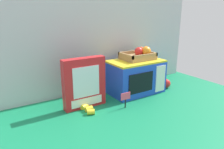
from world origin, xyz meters
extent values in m
plane|color=#147A4C|center=(0.00, 0.00, 0.00)|extent=(1.70, 1.70, 0.00)
cube|color=#B7BABF|center=(0.00, 0.22, 0.40)|extent=(1.61, 0.03, 0.79)
cube|color=blue|center=(0.15, 0.02, 0.11)|extent=(0.39, 0.24, 0.23)
cube|color=yellow|center=(0.15, 0.02, 0.24)|extent=(0.39, 0.24, 0.01)
cube|color=black|center=(0.11, -0.10, 0.11)|extent=(0.20, 0.01, 0.14)
cube|color=white|center=(0.29, -0.10, 0.11)|extent=(0.09, 0.01, 0.19)
cube|color=#A37F51|center=(0.19, 0.05, 0.26)|extent=(0.23, 0.18, 0.03)
cube|color=#A37F51|center=(0.19, -0.04, 0.28)|extent=(0.23, 0.01, 0.02)
cube|color=#A37F51|center=(0.19, 0.13, 0.28)|extent=(0.23, 0.01, 0.02)
cube|color=#A37F51|center=(0.08, 0.05, 0.28)|extent=(0.01, 0.18, 0.02)
cube|color=#A37F51|center=(0.29, 0.05, 0.28)|extent=(0.01, 0.18, 0.02)
sphere|color=#E04228|center=(0.24, 0.06, 0.30)|extent=(0.06, 0.06, 0.06)
sphere|color=red|center=(0.19, 0.04, 0.30)|extent=(0.06, 0.06, 0.06)
sphere|color=orange|center=(0.24, 0.01, 0.30)|extent=(0.07, 0.07, 0.07)
ellipsoid|color=yellow|center=(0.24, 0.06, 0.29)|extent=(0.06, 0.08, 0.05)
cube|color=red|center=(-0.27, -0.01, 0.16)|extent=(0.27, 0.06, 0.32)
cube|color=silver|center=(-0.27, -0.04, 0.17)|extent=(0.17, 0.00, 0.19)
cube|color=white|center=(-0.27, -0.04, 0.04)|extent=(0.21, 0.00, 0.05)
cylinder|color=black|center=(-0.07, -0.16, 0.03)|extent=(0.01, 0.01, 0.06)
cube|color=#F44C6B|center=(-0.07, -0.16, 0.08)|extent=(0.07, 0.00, 0.05)
cylinder|color=yellow|center=(-0.29, -0.13, 0.02)|extent=(0.05, 0.05, 0.03)
cylinder|color=yellow|center=(-0.28, -0.08, 0.02)|extent=(0.05, 0.03, 0.03)
cylinder|color=yellow|center=(-0.29, -0.04, 0.02)|extent=(0.05, 0.05, 0.03)
sphere|color=red|center=(0.42, -0.04, 0.04)|extent=(0.07, 0.07, 0.07)
camera|label=1|loc=(-0.80, -1.17, 0.59)|focal=34.69mm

